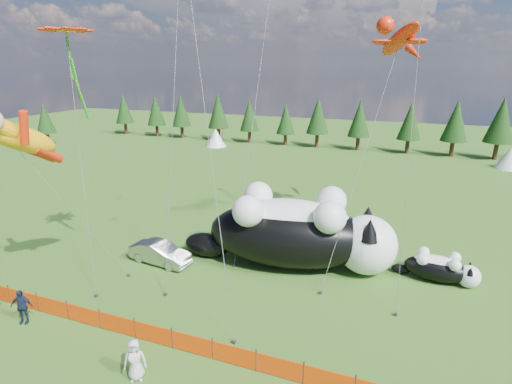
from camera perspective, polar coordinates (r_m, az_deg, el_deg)
ground at (r=22.09m, az=-9.78°, el=-15.95°), size 160.00×160.00×0.00m
safety_fence at (r=19.78m, az=-14.46°, el=-19.01°), size 22.06×0.06×1.10m
tree_line at (r=61.99m, az=11.63°, el=9.73°), size 90.00×4.00×8.00m
festival_tents at (r=56.70m, az=21.66°, el=5.47°), size 50.00×3.20×2.80m
cat_large at (r=24.99m, az=6.06°, el=-5.56°), size 13.54×6.20×4.90m
cat_small at (r=26.06m, az=24.88°, el=-9.82°), size 4.86×1.99×1.76m
car at (r=26.51m, az=-13.50°, el=-8.47°), size 4.31×1.92×1.37m
spectator_c at (r=23.26m, az=-30.48°, el=-13.92°), size 1.18×0.89×1.81m
spectator_e at (r=17.95m, az=-16.91°, el=-21.96°), size 1.06×0.94×1.82m
superhero_kite at (r=22.88m, az=-30.55°, el=6.64°), size 5.34×5.68×11.07m
gecko_kite at (r=27.89m, az=19.83°, el=19.77°), size 5.87×12.22×16.14m
flower_kite at (r=22.95m, az=-25.47°, el=19.75°), size 3.40×3.40×13.97m
diamond_kite_d at (r=28.55m, az=1.90°, el=25.66°), size 0.85×6.94×18.38m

